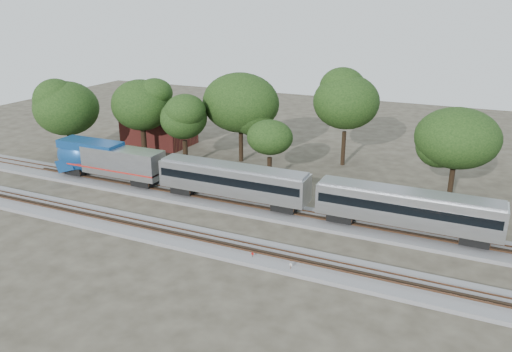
% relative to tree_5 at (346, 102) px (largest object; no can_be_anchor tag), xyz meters
% --- Properties ---
extents(ground, '(160.00, 160.00, 0.00)m').
position_rel_tree_5_xyz_m(ground, '(-5.17, -26.96, -9.54)').
color(ground, '#383328').
rests_on(ground, ground).
extents(track_far, '(160.00, 5.00, 0.73)m').
position_rel_tree_5_xyz_m(track_far, '(-5.17, -20.96, -9.34)').
color(track_far, slate).
rests_on(track_far, ground).
extents(track_near, '(160.00, 5.00, 0.73)m').
position_rel_tree_5_xyz_m(track_near, '(-5.17, -30.96, -9.34)').
color(track_near, slate).
rests_on(track_near, ground).
extents(switch_stand_red, '(0.27, 0.05, 0.86)m').
position_rel_tree_5_xyz_m(switch_stand_red, '(-0.05, -32.20, -8.99)').
color(switch_stand_red, '#512D19').
rests_on(switch_stand_red, ground).
extents(switch_stand_white, '(0.28, 0.15, 0.94)m').
position_rel_tree_5_xyz_m(switch_stand_white, '(4.02, -32.74, -8.94)').
color(switch_stand_white, '#512D19').
rests_on(switch_stand_white, ground).
extents(switch_lever, '(0.54, 0.38, 0.30)m').
position_rel_tree_5_xyz_m(switch_lever, '(-0.02, -32.39, -9.39)').
color(switch_lever, '#512D19').
rests_on(switch_lever, ground).
extents(brick_building, '(11.25, 8.09, 5.31)m').
position_rel_tree_5_xyz_m(brick_building, '(-31.66, -1.85, -6.87)').
color(brick_building, maroon).
rests_on(brick_building, ground).
extents(tree_0, '(7.95, 7.95, 11.21)m').
position_rel_tree_5_xyz_m(tree_0, '(-39.80, -13.95, -1.74)').
color(tree_0, black).
rests_on(tree_0, ground).
extents(tree_1, '(8.39, 8.39, 11.83)m').
position_rel_tree_5_xyz_m(tree_1, '(-29.60, -8.90, -1.30)').
color(tree_1, black).
rests_on(tree_1, ground).
extents(tree_2, '(7.36, 7.36, 10.37)m').
position_rel_tree_5_xyz_m(tree_2, '(-21.20, -10.22, -2.32)').
color(tree_2, black).
rests_on(tree_2, ground).
extents(tree_3, '(9.20, 9.20, 12.97)m').
position_rel_tree_5_xyz_m(tree_3, '(-14.73, -4.63, -0.50)').
color(tree_3, black).
rests_on(tree_3, ground).
extents(tree_4, '(6.25, 6.25, 8.82)m').
position_rel_tree_5_xyz_m(tree_4, '(-7.30, -10.97, -3.42)').
color(tree_4, black).
rests_on(tree_4, ground).
extents(tree_5, '(9.71, 9.71, 13.69)m').
position_rel_tree_5_xyz_m(tree_5, '(0.00, 0.00, 0.00)').
color(tree_5, black).
rests_on(tree_5, ground).
extents(tree_6, '(8.27, 8.27, 11.66)m').
position_rel_tree_5_xyz_m(tree_6, '(15.77, -8.97, -1.42)').
color(tree_6, black).
rests_on(tree_6, ground).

